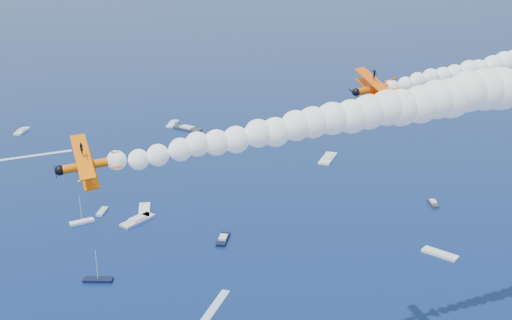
{
  "coord_description": "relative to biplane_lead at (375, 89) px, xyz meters",
  "views": [
    {
      "loc": [
        -2.78,
        -74.63,
        85.96
      ],
      "look_at": [
        1.56,
        17.69,
        51.56
      ],
      "focal_mm": 47.76,
      "sensor_mm": 36.0,
      "label": 1
    }
  ],
  "objects": [
    {
      "name": "spectator_boats",
      "position": [
        -30.28,
        81.67,
        -57.42
      ],
      "size": [
        245.68,
        178.33,
        0.7
      ],
      "color": "black",
      "rests_on": "ground"
    },
    {
      "name": "boat_wakes",
      "position": [
        11.59,
        64.86,
        -57.74
      ],
      "size": [
        251.85,
        139.38,
        0.04
      ],
      "color": "white",
      "rests_on": "ground"
    },
    {
      "name": "biplane_trail",
      "position": [
        -41.11,
        -32.67,
        -0.4
      ],
      "size": [
        10.02,
        11.65,
        8.14
      ],
      "primitive_type": null,
      "rotation": [
        -0.32,
        0.07,
        3.43
      ],
      "color": "#FF6A05"
    },
    {
      "name": "smoke_trail_trail",
      "position": [
        -12.09,
        -23.97,
        1.91
      ],
      "size": [
        62.3,
        37.75,
        10.8
      ],
      "primitive_type": null,
      "rotation": [
        0.0,
        0.0,
        3.43
      ],
      "color": "white"
    },
    {
      "name": "biplane_lead",
      "position": [
        0.0,
        0.0,
        0.0
      ],
      "size": [
        11.07,
        12.63,
        8.32
      ],
      "primitive_type": null,
      "rotation": [
        -0.26,
        0.07,
        3.49
      ],
      "color": "#FF5605"
    }
  ]
}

